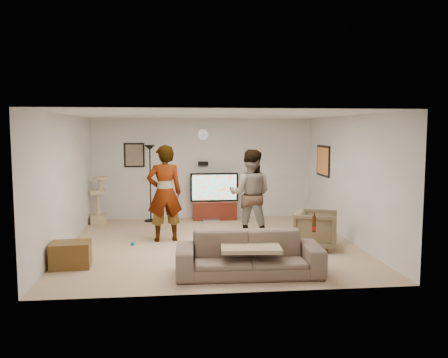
{
  "coord_description": "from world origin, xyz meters",
  "views": [
    {
      "loc": [
        -0.71,
        -8.77,
        2.21
      ],
      "look_at": [
        0.26,
        0.2,
        1.25
      ],
      "focal_mm": 36.87,
      "sensor_mm": 36.0,
      "label": 1
    }
  ],
  "objects": [
    {
      "name": "toy_ball",
      "position": [
        -1.53,
        0.03,
        0.04
      ],
      "size": [
        0.08,
        0.08,
        0.08
      ],
      "primitive_type": "sphere",
      "color": "#057994",
      "rests_on": "floor"
    },
    {
      "name": "tv_screen",
      "position": [
        0.26,
        2.46,
        0.8
      ],
      "size": [
        1.1,
        0.01,
        0.62
      ],
      "primitive_type": "cube",
      "color": "#2ACDDB",
      "rests_on": "tv"
    },
    {
      "name": "tv",
      "position": [
        0.26,
        2.5,
        0.8
      ],
      "size": [
        1.19,
        0.08,
        0.71
      ],
      "primitive_type": "cube",
      "color": "black",
      "rests_on": "tv_stand"
    },
    {
      "name": "cat_tree",
      "position": [
        -2.53,
        2.26,
        0.56
      ],
      "size": [
        0.4,
        0.4,
        1.13
      ],
      "primitive_type": "cube",
      "rotation": [
        0.0,
        0.0,
        0.13
      ],
      "color": "tan",
      "rests_on": "floor"
    },
    {
      "name": "floor_lamp",
      "position": [
        -1.3,
        2.41,
        0.93
      ],
      "size": [
        0.32,
        0.32,
        1.85
      ],
      "primitive_type": "cylinder",
      "color": "black",
      "rests_on": "floor"
    },
    {
      "name": "wall_clock",
      "position": [
        0.0,
        2.72,
        2.1
      ],
      "size": [
        0.26,
        0.04,
        0.26
      ],
      "primitive_type": "cylinder",
      "rotation": [
        1.57,
        0.0,
        0.0
      ],
      "color": "white",
      "rests_on": "wall_back"
    },
    {
      "name": "armchair",
      "position": [
        1.91,
        -0.54,
        0.35
      ],
      "size": [
        1.0,
        0.99,
        0.71
      ],
      "primitive_type": "imported",
      "rotation": [
        0.0,
        0.0,
        1.21
      ],
      "color": "brown",
      "rests_on": "floor"
    },
    {
      "name": "wall_back",
      "position": [
        0.0,
        2.75,
        1.25
      ],
      "size": [
        5.5,
        0.04,
        2.5
      ],
      "primitive_type": "cube",
      "color": "silver",
      "rests_on": "floor"
    },
    {
      "name": "picture_back",
      "position": [
        -1.7,
        2.73,
        1.6
      ],
      "size": [
        0.42,
        0.03,
        0.52
      ],
      "primitive_type": "cube",
      "color": "#745C52",
      "rests_on": "wall_back"
    },
    {
      "name": "person_left",
      "position": [
        -0.92,
        0.36,
        0.96
      ],
      "size": [
        0.77,
        0.57,
        1.93
      ],
      "primitive_type": "imported",
      "rotation": [
        0.0,
        0.0,
        3.31
      ],
      "color": "#99989A",
      "rests_on": "floor"
    },
    {
      "name": "throw_blanket",
      "position": [
        0.43,
        -1.98,
        0.44
      ],
      "size": [
        0.95,
        0.77,
        0.06
      ],
      "primitive_type": "cube",
      "rotation": [
        0.0,
        0.0,
        -0.08
      ],
      "color": "tan",
      "rests_on": "sofa"
    },
    {
      "name": "wall_left",
      "position": [
        -2.75,
        0.0,
        1.25
      ],
      "size": [
        0.04,
        5.5,
        2.5
      ],
      "primitive_type": "cube",
      "color": "silver",
      "rests_on": "floor"
    },
    {
      "name": "beer_bottle",
      "position": [
        1.42,
        -1.98,
        0.77
      ],
      "size": [
        0.06,
        0.06,
        0.25
      ],
      "primitive_type": "cylinder",
      "color": "#431D08",
      "rests_on": "sofa"
    },
    {
      "name": "person_right",
      "position": [
        0.81,
        0.37,
        0.91
      ],
      "size": [
        1.04,
        0.91,
        1.83
      ],
      "primitive_type": "imported",
      "rotation": [
        0.0,
        0.0,
        2.87
      ],
      "color": "#395988",
      "rests_on": "floor"
    },
    {
      "name": "console_box",
      "position": [
        0.15,
        2.11,
        0.04
      ],
      "size": [
        0.4,
        0.3,
        0.07
      ],
      "primitive_type": "cube",
      "color": "silver",
      "rests_on": "floor"
    },
    {
      "name": "side_table",
      "position": [
        -2.4,
        -1.29,
        0.21
      ],
      "size": [
        0.65,
        0.51,
        0.41
      ],
      "primitive_type": "cube",
      "rotation": [
        0.0,
        0.0,
        0.07
      ],
      "color": "#563A18",
      "rests_on": "floor"
    },
    {
      "name": "wall_right",
      "position": [
        2.75,
        0.0,
        1.25
      ],
      "size": [
        0.04,
        5.5,
        2.5
      ],
      "primitive_type": "cube",
      "color": "silver",
      "rests_on": "floor"
    },
    {
      "name": "ceiling",
      "position": [
        0.0,
        0.0,
        2.51
      ],
      "size": [
        5.5,
        5.5,
        0.02
      ],
      "primitive_type": "cube",
      "color": "silver",
      "rests_on": "wall_back"
    },
    {
      "name": "tv_stand",
      "position": [
        0.26,
        2.5,
        0.23
      ],
      "size": [
        1.08,
        0.45,
        0.45
      ],
      "primitive_type": "cube",
      "color": "#4C1A0F",
      "rests_on": "floor"
    },
    {
      "name": "wall_speaker",
      "position": [
        0.0,
        2.69,
        1.38
      ],
      "size": [
        0.25,
        0.1,
        0.1
      ],
      "primitive_type": "cube",
      "color": "black",
      "rests_on": "wall_back"
    },
    {
      "name": "floor",
      "position": [
        0.0,
        0.0,
        -0.01
      ],
      "size": [
        5.5,
        5.5,
        0.02
      ],
      "primitive_type": "cube",
      "color": "tan",
      "rests_on": "ground"
    },
    {
      "name": "picture_right",
      "position": [
        2.73,
        1.6,
        1.5
      ],
      "size": [
        0.03,
        0.78,
        0.62
      ],
      "primitive_type": "cube",
      "color": "#FE8743",
      "rests_on": "wall_right"
    },
    {
      "name": "wall_front",
      "position": [
        0.0,
        -2.75,
        1.25
      ],
      "size": [
        5.5,
        0.04,
        2.5
      ],
      "primitive_type": "cube",
      "color": "silver",
      "rests_on": "floor"
    },
    {
      "name": "sofa",
      "position": [
        0.4,
        -1.98,
        0.32
      ],
      "size": [
        2.24,
        0.95,
        0.65
      ],
      "primitive_type": "imported",
      "rotation": [
        0.0,
        0.0,
        -0.04
      ],
      "color": "brown",
      "rests_on": "floor"
    }
  ]
}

